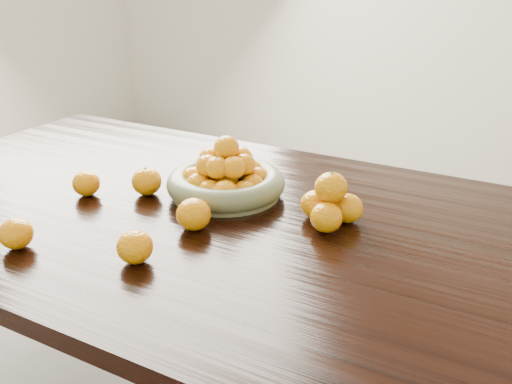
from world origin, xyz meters
The scene contains 8 objects.
dining_table centered at (0.00, 0.00, 0.66)m, with size 2.00×1.00×0.75m.
fruit_bowl centered at (-0.10, 0.10, 0.79)m, with size 0.29×0.29×0.15m.
orange_pyramid centered at (0.18, 0.07, 0.80)m, with size 0.14×0.14×0.12m.
loose_orange_0 centered at (-0.28, 0.01, 0.78)m, with size 0.07×0.07×0.07m, color orange.
loose_orange_1 centered at (-0.33, -0.34, 0.78)m, with size 0.07×0.07×0.06m, color orange.
loose_orange_2 centered at (-0.08, -0.27, 0.78)m, with size 0.07×0.07×0.06m, color orange.
loose_orange_3 centered at (-0.40, -0.07, 0.78)m, with size 0.07×0.07×0.06m, color orange.
loose_orange_4 centered at (-0.07, -0.10, 0.78)m, with size 0.07×0.07×0.07m, color orange.
Camera 1 is at (0.58, -1.00, 1.29)m, focal length 40.00 mm.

